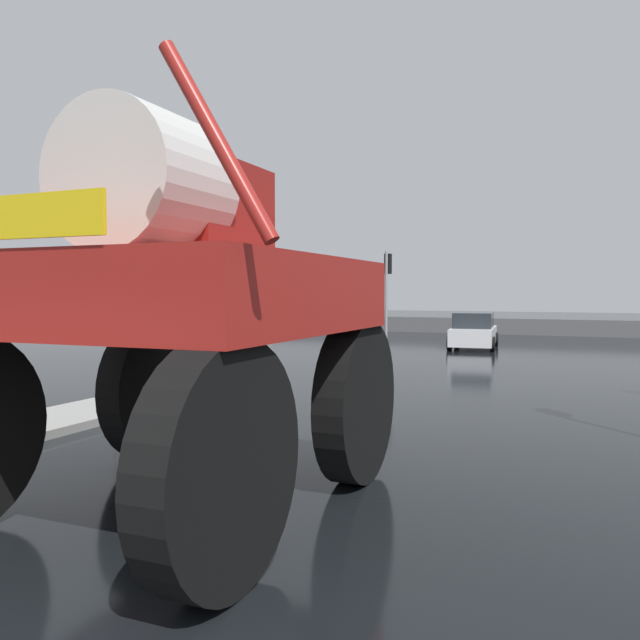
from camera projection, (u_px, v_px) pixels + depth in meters
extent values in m
plane|color=black|center=(454.00, 369.00, 19.52)|extent=(120.00, 120.00, 0.00)
cylinder|color=black|center=(155.00, 387.00, 9.07)|extent=(0.43, 2.03, 2.02)
cylinder|color=black|center=(357.00, 401.00, 7.88)|extent=(0.43, 2.03, 2.02)
cylinder|color=black|center=(223.00, 466.00, 4.94)|extent=(0.43, 2.03, 2.02)
cube|color=maroon|center=(178.00, 295.00, 6.95)|extent=(3.67, 3.97, 0.79)
cube|color=maroon|center=(198.00, 213.00, 7.27)|extent=(1.28, 1.52, 1.09)
cylinder|color=silver|center=(144.00, 182.00, 6.38)|extent=(1.53, 1.31, 1.50)
cylinder|color=maroon|center=(218.00, 140.00, 4.66)|extent=(1.01, 0.14, 1.58)
cube|color=yellow|center=(33.00, 216.00, 5.10)|extent=(1.48, 0.07, 0.36)
cube|color=silver|center=(474.00, 336.00, 26.73)|extent=(2.09, 4.25, 0.70)
cube|color=#23282D|center=(474.00, 320.00, 26.56)|extent=(1.76, 2.24, 0.64)
cylinder|color=black|center=(457.00, 338.00, 28.29)|extent=(0.24, 0.61, 0.60)
cylinder|color=black|center=(496.00, 339.00, 27.75)|extent=(0.24, 0.61, 0.60)
cylinder|color=black|center=(450.00, 343.00, 25.73)|extent=(0.24, 0.61, 0.60)
cylinder|color=black|center=(492.00, 344.00, 25.20)|extent=(0.24, 0.61, 0.60)
cylinder|color=gray|center=(115.00, 317.00, 14.34)|extent=(0.11, 0.11, 3.63)
cube|color=black|center=(121.00, 260.00, 14.48)|extent=(0.24, 0.32, 0.84)
sphere|color=red|center=(126.00, 249.00, 14.64)|extent=(0.17, 0.17, 0.17)
sphere|color=#3C2403|center=(126.00, 261.00, 14.65)|extent=(0.17, 0.17, 0.17)
sphere|color=black|center=(126.00, 272.00, 14.66)|extent=(0.17, 0.17, 0.17)
cylinder|color=gray|center=(386.00, 300.00, 26.20)|extent=(0.11, 0.11, 4.09)
cube|color=black|center=(388.00, 264.00, 26.33)|extent=(0.24, 0.32, 0.84)
sphere|color=red|center=(389.00, 258.00, 26.49)|extent=(0.17, 0.17, 0.17)
sphere|color=#3C2403|center=(389.00, 264.00, 26.50)|extent=(0.17, 0.17, 0.17)
sphere|color=black|center=(389.00, 270.00, 26.51)|extent=(0.17, 0.17, 0.17)
cylinder|color=#473828|center=(184.00, 303.00, 24.04)|extent=(0.38, 0.38, 3.92)
ellipsoid|color=brown|center=(183.00, 215.00, 23.89)|extent=(4.02, 4.02, 3.42)
cube|color=#59595B|center=(519.00, 327.00, 35.01)|extent=(31.01, 0.24, 0.90)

